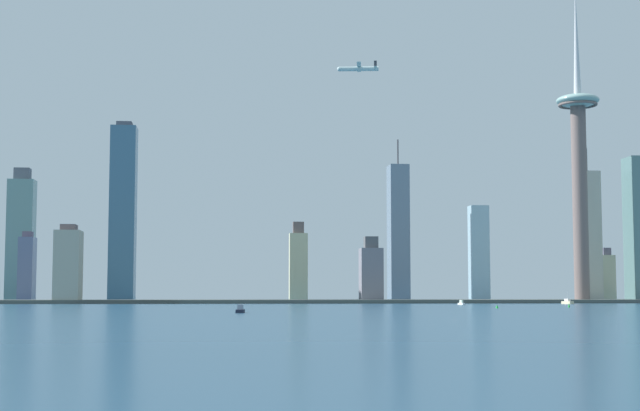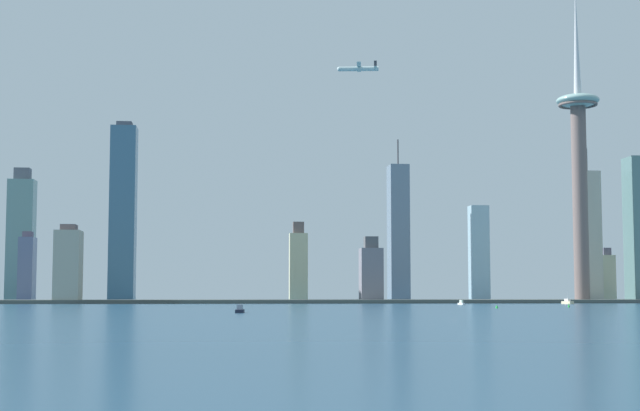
{
  "view_description": "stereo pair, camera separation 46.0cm",
  "coord_description": "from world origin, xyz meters",
  "px_view_note": "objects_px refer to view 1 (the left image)",
  "views": [
    {
      "loc": [
        -86.02,
        -361.4,
        9.49
      ],
      "look_at": [
        -4.77,
        472.17,
        84.16
      ],
      "focal_mm": 54.82,
      "sensor_mm": 36.0,
      "label": 1
    },
    {
      "loc": [
        -85.57,
        -361.44,
        9.49
      ],
      "look_at": [
        -4.77,
        472.17,
        84.16
      ],
      "focal_mm": 54.82,
      "sensor_mm": 36.0,
      "label": 2
    }
  ],
  "objects_px": {
    "skyscraper_9": "(123,213)",
    "airplane": "(358,69)",
    "skyscraper_0": "(479,254)",
    "skyscraper_3": "(68,266)",
    "skyscraper_6": "(638,230)",
    "channel_buoy_0": "(569,305)",
    "boat_0": "(461,303)",
    "skyscraper_10": "(398,233)",
    "channel_buoy_1": "(497,307)",
    "observation_tower": "(579,153)",
    "boat_1": "(240,310)",
    "boat_3": "(568,302)",
    "skyscraper_5": "(606,277)",
    "skyscraper_11": "(298,265)",
    "skyscraper_8": "(371,273)",
    "skyscraper_1": "(21,238)",
    "skyscraper_2": "(27,269)",
    "skyscraper_4": "(588,236)"
  },
  "relations": [
    {
      "from": "channel_buoy_0",
      "to": "boat_0",
      "type": "bearing_deg",
      "value": 106.46
    },
    {
      "from": "skyscraper_9",
      "to": "channel_buoy_0",
      "type": "xyz_separation_m",
      "value": [
        314.76,
        -321.43,
        -82.25
      ]
    },
    {
      "from": "skyscraper_11",
      "to": "channel_buoy_1",
      "type": "relative_size",
      "value": 39.42
    },
    {
      "from": "boat_3",
      "to": "airplane",
      "type": "relative_size",
      "value": 0.34
    },
    {
      "from": "skyscraper_0",
      "to": "channel_buoy_1",
      "type": "height_order",
      "value": "skyscraper_0"
    },
    {
      "from": "observation_tower",
      "to": "channel_buoy_1",
      "type": "relative_size",
      "value": 153.72
    },
    {
      "from": "channel_buoy_0",
      "to": "channel_buoy_1",
      "type": "relative_size",
      "value": 1.47
    },
    {
      "from": "skyscraper_3",
      "to": "boat_3",
      "type": "distance_m",
      "value": 418.33
    },
    {
      "from": "skyscraper_3",
      "to": "channel_buoy_0",
      "type": "bearing_deg",
      "value": -34.13
    },
    {
      "from": "skyscraper_6",
      "to": "boat_3",
      "type": "xyz_separation_m",
      "value": [
        -104.74,
        -98.97,
        -66.43
      ]
    },
    {
      "from": "skyscraper_9",
      "to": "airplane",
      "type": "height_order",
      "value": "airplane"
    },
    {
      "from": "skyscraper_0",
      "to": "airplane",
      "type": "bearing_deg",
      "value": -136.04
    },
    {
      "from": "skyscraper_9",
      "to": "skyscraper_10",
      "type": "bearing_deg",
      "value": 3.37
    },
    {
      "from": "skyscraper_10",
      "to": "channel_buoy_1",
      "type": "distance_m",
      "value": 371.35
    },
    {
      "from": "skyscraper_0",
      "to": "skyscraper_3",
      "type": "distance_m",
      "value": 395.91
    },
    {
      "from": "skyscraper_5",
      "to": "skyscraper_8",
      "type": "relative_size",
      "value": 0.9
    },
    {
      "from": "skyscraper_8",
      "to": "skyscraper_5",
      "type": "bearing_deg",
      "value": 15.59
    },
    {
      "from": "skyscraper_8",
      "to": "skyscraper_11",
      "type": "distance_m",
      "value": 84.91
    },
    {
      "from": "observation_tower",
      "to": "channel_buoy_0",
      "type": "xyz_separation_m",
      "value": [
        -107.41,
        -262.31,
        -137.02
      ]
    },
    {
      "from": "skyscraper_3",
      "to": "skyscraper_5",
      "type": "bearing_deg",
      "value": 10.86
    },
    {
      "from": "skyscraper_6",
      "to": "channel_buoy_0",
      "type": "distance_m",
      "value": 323.37
    },
    {
      "from": "skyscraper_1",
      "to": "boat_3",
      "type": "relative_size",
      "value": 10.59
    },
    {
      "from": "skyscraper_6",
      "to": "channel_buoy_1",
      "type": "height_order",
      "value": "skyscraper_6"
    },
    {
      "from": "skyscraper_10",
      "to": "boat_0",
      "type": "xyz_separation_m",
      "value": [
        11.23,
        -207.63,
        -65.99
      ]
    },
    {
      "from": "skyscraper_4",
      "to": "skyscraper_5",
      "type": "xyz_separation_m",
      "value": [
        29.43,
        32.5,
        -38.66
      ]
    },
    {
      "from": "channel_buoy_0",
      "to": "boat_1",
      "type": "bearing_deg",
      "value": -145.04
    },
    {
      "from": "skyscraper_0",
      "to": "skyscraper_5",
      "type": "relative_size",
      "value": 1.77
    },
    {
      "from": "boat_0",
      "to": "skyscraper_9",
      "type": "bearing_deg",
      "value": 38.8
    },
    {
      "from": "observation_tower",
      "to": "skyscraper_0",
      "type": "height_order",
      "value": "observation_tower"
    },
    {
      "from": "boat_3",
      "to": "skyscraper_6",
      "type": "bearing_deg",
      "value": -63.2
    },
    {
      "from": "skyscraper_1",
      "to": "skyscraper_2",
      "type": "distance_m",
      "value": 66.86
    },
    {
      "from": "observation_tower",
      "to": "skyscraper_1",
      "type": "bearing_deg",
      "value": 169.18
    },
    {
      "from": "skyscraper_6",
      "to": "boat_0",
      "type": "distance_m",
      "value": 256.1
    },
    {
      "from": "boat_0",
      "to": "skyscraper_10",
      "type": "bearing_deg",
      "value": -13.33
    },
    {
      "from": "skyscraper_4",
      "to": "skyscraper_11",
      "type": "relative_size",
      "value": 1.94
    },
    {
      "from": "observation_tower",
      "to": "airplane",
      "type": "relative_size",
      "value": 8.22
    },
    {
      "from": "boat_0",
      "to": "boat_1",
      "type": "height_order",
      "value": "boat_1"
    },
    {
      "from": "skyscraper_3",
      "to": "skyscraper_8",
      "type": "xyz_separation_m",
      "value": [
        263.97,
        29.06,
        -5.11
      ]
    },
    {
      "from": "observation_tower",
      "to": "skyscraper_3",
      "type": "bearing_deg",
      "value": -176.98
    },
    {
      "from": "channel_buoy_0",
      "to": "skyscraper_0",
      "type": "bearing_deg",
      "value": 84.7
    },
    {
      "from": "skyscraper_3",
      "to": "skyscraper_5",
      "type": "relative_size",
      "value": 1.25
    },
    {
      "from": "boat_0",
      "to": "channel_buoy_1",
      "type": "relative_size",
      "value": 4.16
    },
    {
      "from": "skyscraper_0",
      "to": "skyscraper_11",
      "type": "height_order",
      "value": "skyscraper_0"
    },
    {
      "from": "channel_buoy_0",
      "to": "skyscraper_9",
      "type": "bearing_deg",
      "value": 134.4
    },
    {
      "from": "skyscraper_1",
      "to": "channel_buoy_0",
      "type": "xyz_separation_m",
      "value": [
        416.37,
        -362.4,
        -60.2
      ]
    },
    {
      "from": "skyscraper_8",
      "to": "skyscraper_6",
      "type": "bearing_deg",
      "value": 0.6
    },
    {
      "from": "boat_0",
      "to": "channel_buoy_0",
      "type": "height_order",
      "value": "boat_0"
    },
    {
      "from": "skyscraper_11",
      "to": "channel_buoy_0",
      "type": "bearing_deg",
      "value": -65.38
    },
    {
      "from": "skyscraper_5",
      "to": "skyscraper_9",
      "type": "xyz_separation_m",
      "value": [
        -474.5,
        -14.67,
        59.03
      ]
    },
    {
      "from": "skyscraper_10",
      "to": "airplane",
      "type": "height_order",
      "value": "airplane"
    }
  ]
}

